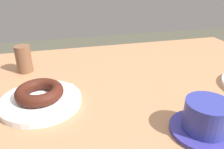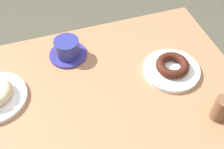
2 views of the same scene
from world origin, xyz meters
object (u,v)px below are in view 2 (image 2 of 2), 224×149
Objects in this scene: donut_chocolate_ring at (173,65)px; sugar_jar at (221,109)px; plate_chocolate_ring at (171,70)px; coffee_cup at (67,49)px.

sugar_jar is at bearing -75.68° from donut_chocolate_ring.
plate_chocolate_ring is 0.21m from sugar_jar.
sugar_jar reaches higher than coffee_cup.
donut_chocolate_ring is (0.00, 0.00, 0.02)m from plate_chocolate_ring.
donut_chocolate_ring is at bearing 0.00° from plate_chocolate_ring.
coffee_cup is (-0.31, 0.18, -0.00)m from donut_chocolate_ring.
plate_chocolate_ring is at bearing 0.00° from donut_chocolate_ring.
donut_chocolate_ring is at bearing 104.32° from sugar_jar.
plate_chocolate_ring is 1.44× the size of coffee_cup.
coffee_cup reaches higher than plate_chocolate_ring.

